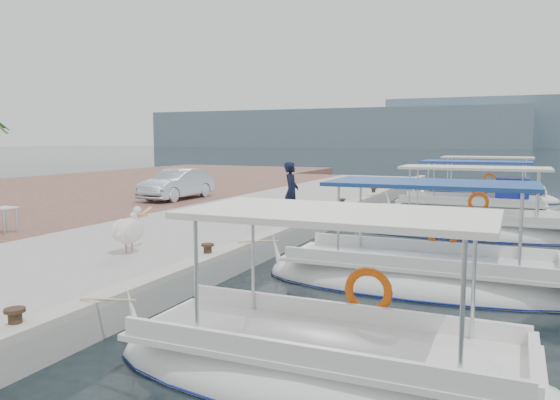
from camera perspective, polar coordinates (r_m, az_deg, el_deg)
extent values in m
plane|color=black|center=(15.10, 0.51, -5.45)|extent=(400.00, 400.00, 0.00)
cube|color=#9B9A95|center=(20.77, -1.73, -1.52)|extent=(6.00, 40.00, 0.50)
cube|color=#B0AC9C|center=(19.71, 5.60, -1.06)|extent=(0.44, 40.00, 0.12)
cube|color=brown|center=(23.32, -12.91, -0.81)|extent=(4.00, 40.00, 0.50)
cube|color=slate|center=(214.01, 5.63, 7.35)|extent=(140.00, 40.00, 14.00)
ellipsoid|color=white|center=(7.27, 4.65, -18.36)|extent=(6.12, 2.05, 1.30)
ellipsoid|color=#162698|center=(7.28, 4.65, -18.51)|extent=(6.15, 2.09, 0.22)
cube|color=white|center=(7.07, 4.69, -14.68)|extent=(5.02, 1.77, 0.08)
cube|color=white|center=(6.62, 6.07, -1.47)|extent=(3.67, 1.89, 0.08)
cylinder|color=silver|center=(6.73, -8.73, -8.68)|extent=(0.05, 0.05, 1.60)
torus|color=#E0510B|center=(7.74, 9.21, -9.37)|extent=(0.68, 0.12, 0.68)
ellipsoid|color=white|center=(11.93, 14.41, -8.60)|extent=(6.83, 2.27, 1.30)
ellipsoid|color=#162698|center=(11.94, 14.41, -8.69)|extent=(6.86, 2.31, 0.22)
cube|color=white|center=(11.82, 14.48, -6.26)|extent=(5.60, 1.95, 0.08)
cube|color=navy|center=(11.55, 15.54, 1.66)|extent=(4.10, 2.09, 0.08)
cylinder|color=silver|center=(11.19, 6.11, -2.62)|extent=(0.05, 0.05, 1.60)
torus|color=#E0510B|center=(12.74, 16.64, -3.35)|extent=(0.68, 0.12, 0.68)
ellipsoid|color=white|center=(18.62, 18.80, -3.39)|extent=(7.48, 2.04, 1.30)
ellipsoid|color=#162698|center=(18.63, 18.80, -3.45)|extent=(7.52, 2.09, 0.22)
cube|color=white|center=(18.55, 18.85, -1.86)|extent=(6.13, 1.76, 0.08)
cube|color=silver|center=(18.38, 19.62, 3.18)|extent=(4.49, 1.88, 0.08)
cylinder|color=silver|center=(17.91, 13.37, 0.60)|extent=(0.05, 0.05, 1.60)
torus|color=#E0510B|center=(19.43, 20.02, -0.21)|extent=(0.68, 0.12, 0.68)
ellipsoid|color=white|center=(23.58, 19.18, -1.42)|extent=(6.96, 2.23, 1.30)
ellipsoid|color=#162698|center=(23.58, 19.18, -1.47)|extent=(7.00, 2.28, 0.22)
cube|color=white|center=(23.52, 19.23, -0.21)|extent=(5.71, 1.92, 0.08)
cube|color=#1F3D9C|center=(23.38, 19.80, 3.77)|extent=(4.18, 2.05, 0.08)
cylinder|color=silver|center=(22.78, 15.21, 1.74)|extent=(0.05, 0.05, 1.60)
torus|color=#E0510B|center=(24.51, 20.15, 1.06)|extent=(0.68, 0.12, 0.68)
cube|color=#162698|center=(23.40, 23.10, 0.96)|extent=(1.20, 1.56, 1.00)
ellipsoid|color=white|center=(29.63, 20.33, 0.06)|extent=(7.21, 2.19, 1.30)
ellipsoid|color=#162698|center=(29.64, 20.33, 0.02)|extent=(7.24, 2.23, 0.22)
cube|color=white|center=(29.59, 20.37, 1.02)|extent=(5.91, 1.88, 0.08)
cube|color=silver|center=(29.48, 20.84, 4.18)|extent=(4.32, 2.02, 0.08)
cylinder|color=silver|center=(28.84, 17.12, 2.60)|extent=(0.05, 0.05, 1.60)
torus|color=#E0510B|center=(30.57, 21.07, 2.00)|extent=(0.68, 0.12, 0.68)
cylinder|color=black|center=(8.34, -25.93, -11.30)|extent=(0.18, 0.18, 0.30)
cylinder|color=black|center=(8.29, -25.98, -10.31)|extent=(0.28, 0.28, 0.05)
cylinder|color=black|center=(12.07, -7.57, -5.36)|extent=(0.18, 0.18, 0.30)
cylinder|color=black|center=(12.04, -7.58, -4.66)|extent=(0.28, 0.28, 0.05)
cylinder|color=black|center=(16.48, 1.43, -2.16)|extent=(0.18, 0.18, 0.30)
cylinder|color=black|center=(16.46, 1.43, -1.65)|extent=(0.28, 0.28, 0.05)
cylinder|color=black|center=(21.16, 6.52, -0.32)|extent=(0.18, 0.18, 0.30)
cylinder|color=black|center=(21.15, 6.53, 0.09)|extent=(0.28, 0.28, 0.05)
cylinder|color=black|center=(25.96, 9.75, 0.86)|extent=(0.18, 0.18, 0.30)
cylinder|color=black|center=(25.95, 9.76, 1.19)|extent=(0.28, 0.28, 0.05)
cylinder|color=tan|center=(12.99, -15.80, -4.67)|extent=(0.05, 0.05, 0.32)
cylinder|color=tan|center=(12.90, -15.21, -4.73)|extent=(0.05, 0.05, 0.32)
ellipsoid|color=white|center=(12.88, -15.55, -3.15)|extent=(0.51, 0.78, 0.59)
cylinder|color=white|center=(13.07, -14.90, -1.89)|extent=(0.15, 0.28, 0.31)
sphere|color=white|center=(13.12, -14.70, -1.05)|extent=(0.19, 0.19, 0.19)
cone|color=#EAA566|center=(13.38, -13.99, -1.28)|extent=(0.14, 0.58, 0.23)
imported|color=black|center=(17.11, 1.18, 0.83)|extent=(0.58, 0.76, 1.89)
imported|color=silver|center=(24.16, -10.68, 1.66)|extent=(1.49, 4.05, 1.33)
cylinder|color=silver|center=(16.61, -26.88, -2.09)|extent=(0.06, 0.06, 0.70)
cylinder|color=silver|center=(17.17, -26.71, -1.83)|extent=(0.06, 0.06, 0.70)
cylinder|color=silver|center=(16.86, -25.83, -1.92)|extent=(0.06, 0.06, 0.70)
cube|color=white|center=(16.84, -26.85, -0.73)|extent=(0.55, 0.55, 0.03)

